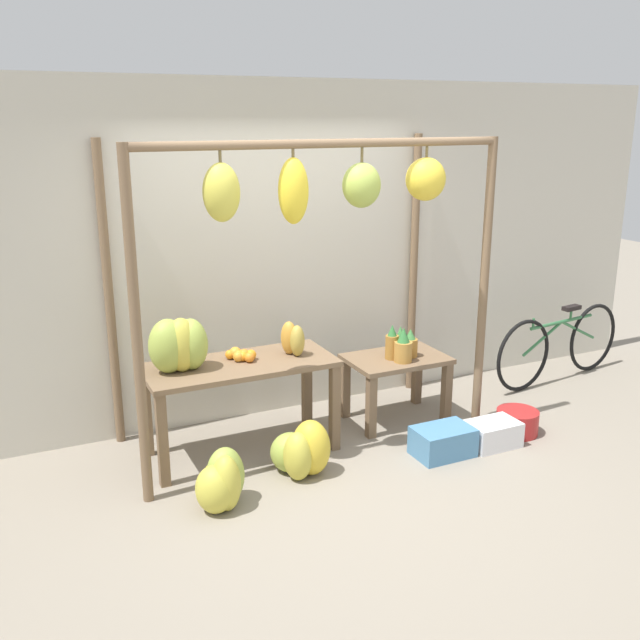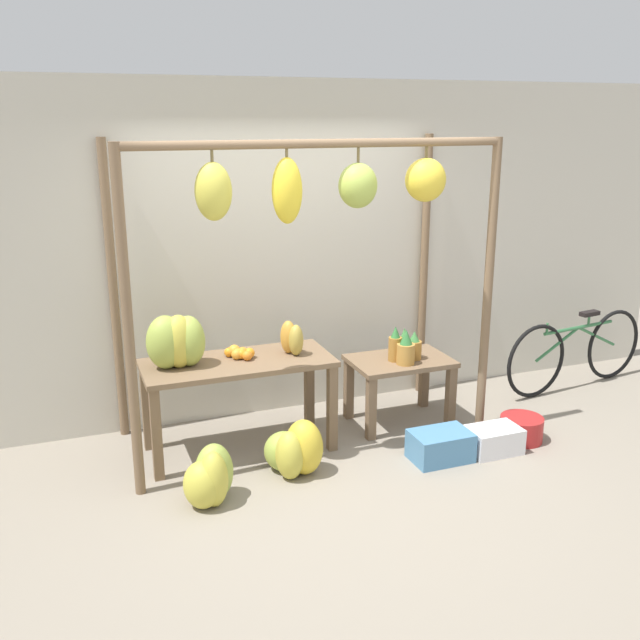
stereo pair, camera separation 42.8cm
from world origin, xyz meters
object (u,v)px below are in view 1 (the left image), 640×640
blue_bucket (517,422)px  fruit_crate_purple (493,434)px  pineapple_cluster (402,345)px  banana_pile_ground_left (222,482)px  banana_pile_ground_right (301,451)px  fruit_crate_white (443,442)px  banana_pile_on_table (180,345)px  orange_pile (242,355)px  papaya_pile (293,339)px  parked_bicycle (560,345)px

blue_bucket → fruit_crate_purple: fruit_crate_purple is taller
pineapple_cluster → banana_pile_ground_left: (-1.78, -0.67, -0.50)m
banana_pile_ground_right → fruit_crate_white: 1.12m
pineapple_cluster → fruit_crate_purple: size_ratio=0.73×
pineapple_cluster → fruit_crate_purple: bearing=-59.4°
pineapple_cluster → blue_bucket: (0.75, -0.61, -0.58)m
banana_pile_ground_right → fruit_crate_white: (1.10, -0.18, -0.07)m
banana_pile_ground_left → fruit_crate_purple: banana_pile_ground_left is taller
banana_pile_on_table → fruit_crate_purple: bearing=-18.7°
banana_pile_on_table → orange_pile: 0.50m
fruit_crate_purple → papaya_pile: bearing=152.0°
pineapple_cluster → banana_pile_ground_left: pineapple_cluster is taller
pineapple_cluster → banana_pile_ground_left: 1.97m
banana_pile_on_table → banana_pile_ground_left: 1.04m
pineapple_cluster → fruit_crate_white: 0.88m
pineapple_cluster → papaya_pile: (-0.96, 0.03, 0.18)m
blue_bucket → parked_bicycle: (1.18, 0.80, 0.27)m
orange_pile → banana_pile_ground_right: size_ratio=0.43×
pineapple_cluster → fruit_crate_purple: 1.01m
fruit_crate_white → fruit_crate_purple: fruit_crate_white is taller
banana_pile_ground_right → fruit_crate_white: size_ratio=1.12×
banana_pile_on_table → fruit_crate_purple: banana_pile_on_table is taller
banana_pile_on_table → pineapple_cluster: banana_pile_on_table is taller
fruit_crate_white → parked_bicycle: size_ratio=0.26×
banana_pile_ground_right → parked_bicycle: (3.05, 0.68, 0.18)m
parked_bicycle → banana_pile_ground_right: bearing=-167.4°
banana_pile_ground_right → fruit_crate_purple: banana_pile_ground_right is taller
banana_pile_ground_left → fruit_crate_white: (1.75, -0.00, -0.07)m
banana_pile_on_table → blue_bucket: size_ratio=1.35×
pineapple_cluster → fruit_crate_purple: pineapple_cluster is taller
banana_pile_ground_left → blue_bucket: 2.53m
blue_bucket → parked_bicycle: size_ratio=0.20×
banana_pile_on_table → banana_pile_ground_left: banana_pile_on_table is taller
pineapple_cluster → blue_bucket: bearing=-39.3°
parked_bicycle → fruit_crate_white: bearing=-156.1°
banana_pile_on_table → banana_pile_ground_right: 1.16m
orange_pile → parked_bicycle: (3.29, 0.12, -0.41)m
banana_pile_ground_left → banana_pile_ground_right: bearing=15.6°
pineapple_cluster → parked_bicycle: size_ratio=0.17×
banana_pile_on_table → parked_bicycle: bearing=2.1°
orange_pile → fruit_crate_white: bearing=-29.4°
fruit_crate_white → banana_pile_on_table: bearing=158.0°
banana_pile_ground_right → blue_bucket: bearing=-3.6°
banana_pile_on_table → banana_pile_ground_left: bearing=-85.8°
orange_pile → pineapple_cluster: (1.36, -0.08, -0.09)m
banana_pile_ground_left → parked_bicycle: parked_bicycle is taller
banana_pile_ground_right → papaya_pile: size_ratio=1.91×
orange_pile → papaya_pile: bearing=-7.1°
fruit_crate_white → fruit_crate_purple: bearing=-4.3°
fruit_crate_purple → pineapple_cluster: bearing=120.6°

